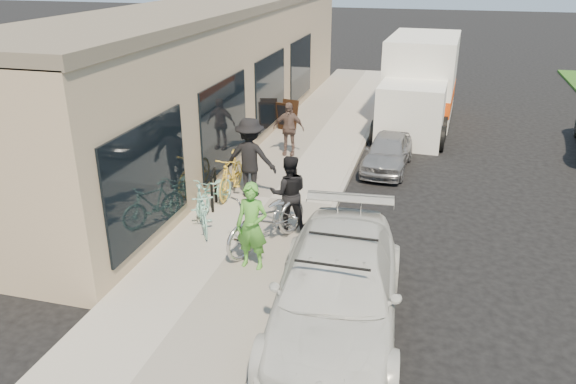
# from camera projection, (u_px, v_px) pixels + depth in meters

# --- Properties ---
(ground) EXTENTS (120.00, 120.00, 0.00)m
(ground) POSITION_uv_depth(u_px,v_px,m) (327.00, 279.00, 10.34)
(ground) COLOR black
(ground) RESTS_ON ground
(sidewalk) EXTENTS (3.00, 34.00, 0.15)m
(sidewalk) POSITION_uv_depth(u_px,v_px,m) (270.00, 201.00, 13.46)
(sidewalk) COLOR #A9A398
(sidewalk) RESTS_ON ground
(curb) EXTENTS (0.12, 34.00, 0.13)m
(curb) POSITION_uv_depth(u_px,v_px,m) (334.00, 208.00, 13.10)
(curb) COLOR #9C978F
(curb) RESTS_ON ground
(storefront) EXTENTS (3.60, 20.00, 4.22)m
(storefront) POSITION_uv_depth(u_px,v_px,m) (217.00, 71.00, 17.89)
(storefront) COLOR tan
(storefront) RESTS_ON ground
(bike_rack) EXTENTS (0.20, 0.60, 0.87)m
(bike_rack) POSITION_uv_depth(u_px,v_px,m) (213.00, 186.00, 12.75)
(bike_rack) COLOR black
(bike_rack) RESTS_ON sidewalk
(sandwich_board) EXTENTS (0.69, 0.70, 0.95)m
(sandwich_board) POSITION_uv_depth(u_px,v_px,m) (287.00, 115.00, 18.56)
(sandwich_board) COLOR black
(sandwich_board) RESTS_ON sidewalk
(sedan_white) EXTENTS (2.34, 4.95, 1.44)m
(sedan_white) POSITION_uv_depth(u_px,v_px,m) (337.00, 289.00, 8.73)
(sedan_white) COLOR silver
(sedan_white) RESTS_ON ground
(sedan_silver) EXTENTS (1.33, 2.96, 0.99)m
(sedan_silver) POSITION_uv_depth(u_px,v_px,m) (388.00, 152.00, 15.52)
(sedan_silver) COLOR gray
(sedan_silver) RESTS_ON ground
(moving_truck) EXTENTS (2.53, 6.15, 2.98)m
(moving_truck) POSITION_uv_depth(u_px,v_px,m) (419.00, 87.00, 19.48)
(moving_truck) COLOR white
(moving_truck) RESTS_ON ground
(tandem_bike) EXTENTS (1.64, 2.34, 1.17)m
(tandem_bike) POSITION_uv_depth(u_px,v_px,m) (268.00, 220.00, 10.97)
(tandem_bike) COLOR #ADADB0
(tandem_bike) RESTS_ON sidewalk
(woman_rider) EXTENTS (0.63, 0.44, 1.65)m
(woman_rider) POSITION_uv_depth(u_px,v_px,m) (252.00, 226.00, 10.15)
(woman_rider) COLOR #4EA135
(woman_rider) RESTS_ON sidewalk
(man_standing) EXTENTS (0.94, 0.83, 1.63)m
(man_standing) POSITION_uv_depth(u_px,v_px,m) (289.00, 193.00, 11.61)
(man_standing) COLOR black
(man_standing) RESTS_ON sidewalk
(cruiser_bike_a) EXTENTS (1.14, 1.53, 0.91)m
(cruiser_bike_a) POSITION_uv_depth(u_px,v_px,m) (202.00, 210.00, 11.71)
(cruiser_bike_a) COLOR #96DFCB
(cruiser_bike_a) RESTS_ON sidewalk
(cruiser_bike_b) EXTENTS (0.74, 1.62, 0.82)m
(cruiser_bike_b) POSITION_uv_depth(u_px,v_px,m) (215.00, 192.00, 12.70)
(cruiser_bike_b) COLOR #96DFCB
(cruiser_bike_b) RESTS_ON sidewalk
(cruiser_bike_c) EXTENTS (0.55, 1.74, 1.03)m
(cruiser_bike_c) POSITION_uv_depth(u_px,v_px,m) (231.00, 174.00, 13.46)
(cruiser_bike_c) COLOR gold
(cruiser_bike_c) RESTS_ON sidewalk
(bystander_a) EXTENTS (1.25, 0.73, 1.92)m
(bystander_a) POSITION_uv_depth(u_px,v_px,m) (250.00, 158.00, 13.22)
(bystander_a) COLOR black
(bystander_a) RESTS_ON sidewalk
(bystander_b) EXTENTS (0.93, 0.45, 1.54)m
(bystander_b) POSITION_uv_depth(u_px,v_px,m) (288.00, 129.00, 16.11)
(bystander_b) COLOR brown
(bystander_b) RESTS_ON sidewalk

